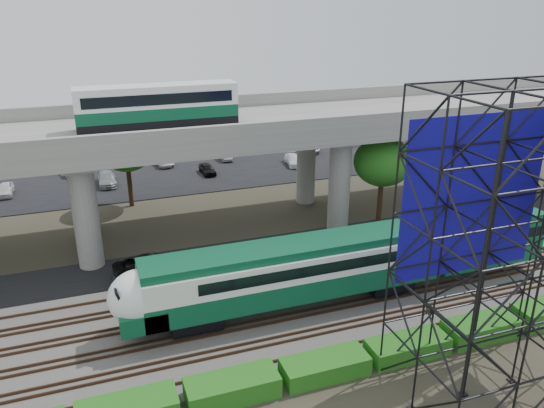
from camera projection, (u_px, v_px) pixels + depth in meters
name	position (u px, v px, depth m)	size (l,w,h in m)	color
ground	(278.00, 333.00, 31.25)	(140.00, 140.00, 0.00)	#474233
ballast_bed	(267.00, 314.00, 32.97)	(90.00, 12.00, 0.20)	slate
service_road	(231.00, 256.00, 40.45)	(90.00, 5.00, 0.08)	black
parking_lot	(176.00, 169.00, 61.08)	(90.00, 18.00, 0.08)	black
harbor_water	(151.00, 128.00, 80.40)	(140.00, 40.00, 0.03)	#43596E
rail_tracks	(267.00, 311.00, 32.90)	(90.00, 9.52, 0.16)	#472D1E
commuter_train	(329.00, 264.00, 33.24)	(29.30, 3.06, 4.30)	black
overpass	(206.00, 136.00, 42.23)	(80.00, 12.00, 12.40)	#9E9B93
scaffold_tower	(512.00, 255.00, 24.16)	(9.36, 6.36, 15.00)	black
hedge_strip	(325.00, 366.00, 27.59)	(34.60, 1.80, 1.20)	#186216
trees	(153.00, 172.00, 41.96)	(40.94, 16.94, 7.69)	#382314
suv	(152.00, 265.00, 37.46)	(2.47, 5.35, 1.49)	black
parked_cars	(198.00, 163.00, 61.28)	(36.94, 9.68, 1.31)	silver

